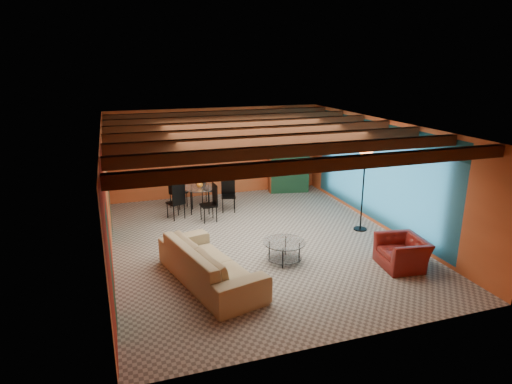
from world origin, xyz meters
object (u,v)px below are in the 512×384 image
object	(u,v)px
armoire	(287,160)
potted_plant	(288,119)
dining_table	(200,195)
floor_lamp	(363,191)
coffee_table	(284,251)
vase	(199,174)
armchair	(402,252)
sofa	(210,263)

from	to	relation	value
armoire	potted_plant	xyz separation A→B (m)	(0.00, 0.00, 1.28)
dining_table	floor_lamp	bearing A→B (deg)	-36.10
dining_table	armoire	size ratio (longest dim) A/B	0.94
coffee_table	vase	world-z (taller)	vase
armoire	potted_plant	bearing A→B (deg)	0.00
coffee_table	vase	distance (m)	3.89
armchair	vase	xyz separation A→B (m)	(-3.22, 4.63, 0.78)
armchair	coffee_table	size ratio (longest dim) A/B	1.08
potted_plant	vase	distance (m)	3.51
floor_lamp	potted_plant	xyz separation A→B (m)	(-0.45, 3.78, 1.29)
coffee_table	floor_lamp	world-z (taller)	floor_lamp
potted_plant	vase	xyz separation A→B (m)	(-3.07, -1.21, -1.22)
dining_table	armoire	world-z (taller)	armoire
vase	sofa	bearing A→B (deg)	-98.81
coffee_table	vase	xyz separation A→B (m)	(-1.03, 3.65, 0.86)
armchair	floor_lamp	xyz separation A→B (m)	(0.30, 2.06, 0.70)
dining_table	floor_lamp	size ratio (longest dim) A/B	0.95
sofa	armoire	bearing A→B (deg)	-49.59
dining_table	floor_lamp	world-z (taller)	floor_lamp
sofa	armoire	xyz separation A→B (m)	(3.69, 5.23, 0.64)
coffee_table	armoire	xyz separation A→B (m)	(2.03, 4.87, 0.80)
armoire	floor_lamp	distance (m)	3.80
coffee_table	dining_table	xyz separation A→B (m)	(-1.03, 3.65, 0.27)
floor_lamp	armchair	bearing A→B (deg)	-98.20
coffee_table	vase	bearing A→B (deg)	105.81
coffee_table	armoire	world-z (taller)	armoire
armoire	vase	bearing A→B (deg)	-147.44
sofa	potted_plant	bearing A→B (deg)	-49.59
armchair	vase	distance (m)	5.69
sofa	armchair	distance (m)	3.89
coffee_table	potted_plant	size ratio (longest dim) A/B	1.74
dining_table	armchair	bearing A→B (deg)	-55.18
armchair	sofa	bearing A→B (deg)	-92.21
dining_table	armoire	xyz separation A→B (m)	(3.07, 1.21, 0.53)
armoire	coffee_table	bearing A→B (deg)	-101.66
coffee_table	dining_table	size ratio (longest dim) A/B	0.46
coffee_table	potted_plant	xyz separation A→B (m)	(2.03, 4.87, 2.08)
coffee_table	floor_lamp	size ratio (longest dim) A/B	0.44
floor_lamp	potted_plant	bearing A→B (deg)	96.80
potted_plant	vase	bearing A→B (deg)	-158.45
floor_lamp	vase	size ratio (longest dim) A/B	11.40
sofa	armchair	bearing A→B (deg)	-113.34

